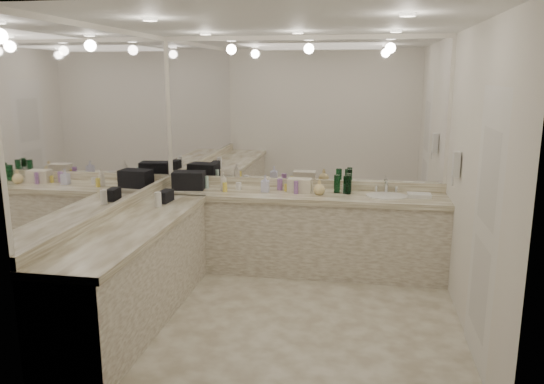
% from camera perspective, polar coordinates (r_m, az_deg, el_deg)
% --- Properties ---
extents(floor, '(3.20, 3.20, 0.00)m').
position_cam_1_polar(floor, '(5.03, 1.12, -13.17)').
color(floor, beige).
rests_on(floor, ground).
extents(ceiling, '(3.20, 3.20, 0.00)m').
position_cam_1_polar(ceiling, '(4.55, 1.27, 17.83)').
color(ceiling, white).
rests_on(ceiling, floor).
extents(wall_back, '(3.20, 0.02, 2.60)m').
position_cam_1_polar(wall_back, '(6.08, 3.31, 4.19)').
color(wall_back, silver).
rests_on(wall_back, floor).
extents(wall_left, '(0.02, 3.00, 2.60)m').
position_cam_1_polar(wall_left, '(5.10, -16.90, 2.05)').
color(wall_left, silver).
rests_on(wall_left, floor).
extents(wall_right, '(0.02, 3.00, 2.60)m').
position_cam_1_polar(wall_right, '(4.66, 21.05, 0.80)').
color(wall_right, silver).
rests_on(wall_right, floor).
extents(vanity_back_base, '(3.20, 0.60, 0.84)m').
position_cam_1_polar(vanity_back_base, '(5.98, 2.88, -4.59)').
color(vanity_back_base, silver).
rests_on(vanity_back_base, floor).
extents(vanity_back_top, '(3.20, 0.64, 0.06)m').
position_cam_1_polar(vanity_back_top, '(5.86, 2.91, -0.41)').
color(vanity_back_top, '#EBE3C5').
rests_on(vanity_back_top, vanity_back_base).
extents(vanity_left_base, '(0.60, 2.40, 0.84)m').
position_cam_1_polar(vanity_left_base, '(4.94, -14.65, -8.74)').
color(vanity_left_base, silver).
rests_on(vanity_left_base, floor).
extents(vanity_left_top, '(0.64, 2.42, 0.06)m').
position_cam_1_polar(vanity_left_top, '(4.80, -14.84, -3.74)').
color(vanity_left_top, '#EBE3C5').
rests_on(vanity_left_top, vanity_left_base).
extents(backsplash_back, '(3.20, 0.04, 0.10)m').
position_cam_1_polar(backsplash_back, '(6.12, 3.25, 0.92)').
color(backsplash_back, '#EBE3C5').
rests_on(backsplash_back, vanity_back_top).
extents(backsplash_left, '(0.04, 3.00, 0.10)m').
position_cam_1_polar(backsplash_left, '(5.16, -16.45, -1.77)').
color(backsplash_left, '#EBE3C5').
rests_on(backsplash_left, vanity_left_top).
extents(mirror_back, '(3.12, 0.01, 1.55)m').
position_cam_1_polar(mirror_back, '(6.02, 3.36, 8.65)').
color(mirror_back, white).
rests_on(mirror_back, wall_back).
extents(mirror_left, '(0.01, 2.92, 1.55)m').
position_cam_1_polar(mirror_left, '(5.03, -17.12, 7.37)').
color(mirror_left, white).
rests_on(mirror_left, wall_left).
extents(sink, '(0.44, 0.44, 0.03)m').
position_cam_1_polar(sink, '(5.83, 12.24, -0.50)').
color(sink, white).
rests_on(sink, vanity_back_top).
extents(faucet, '(0.24, 0.16, 0.14)m').
position_cam_1_polar(faucet, '(6.02, 12.20, 0.64)').
color(faucet, silver).
rests_on(faucet, vanity_back_top).
extents(wall_phone, '(0.06, 0.10, 0.24)m').
position_cam_1_polar(wall_phone, '(5.32, 19.20, 2.85)').
color(wall_phone, white).
rests_on(wall_phone, wall_right).
extents(door, '(0.02, 0.82, 2.10)m').
position_cam_1_polar(door, '(4.24, 21.88, -3.87)').
color(door, white).
rests_on(door, wall_right).
extents(black_toiletry_bag, '(0.38, 0.26, 0.20)m').
position_cam_1_polar(black_toiletry_bag, '(6.12, -8.93, 1.26)').
color(black_toiletry_bag, black).
rests_on(black_toiletry_bag, vanity_back_top).
extents(black_bag_spill, '(0.11, 0.22, 0.12)m').
position_cam_1_polar(black_bag_spill, '(5.54, -11.38, -0.47)').
color(black_bag_spill, black).
rests_on(black_bag_spill, vanity_left_top).
extents(cream_cosmetic_case, '(0.27, 0.17, 0.15)m').
position_cam_1_polar(cream_cosmetic_case, '(5.90, 3.01, 0.74)').
color(cream_cosmetic_case, beige).
rests_on(cream_cosmetic_case, vanity_back_top).
extents(hand_towel, '(0.25, 0.17, 0.04)m').
position_cam_1_polar(hand_towel, '(5.86, 15.55, -0.35)').
color(hand_towel, white).
rests_on(hand_towel, vanity_back_top).
extents(lotion_left, '(0.07, 0.07, 0.15)m').
position_cam_1_polar(lotion_left, '(5.35, -12.16, -0.75)').
color(lotion_left, white).
rests_on(lotion_left, vanity_left_top).
extents(soap_bottle_a, '(0.10, 0.10, 0.20)m').
position_cam_1_polar(soap_bottle_a, '(5.97, -5.23, 1.10)').
color(soap_bottle_a, silver).
rests_on(soap_bottle_a, vanity_back_top).
extents(soap_bottle_b, '(0.09, 0.09, 0.19)m').
position_cam_1_polar(soap_bottle_b, '(5.89, -0.74, 0.92)').
color(soap_bottle_b, silver).
rests_on(soap_bottle_b, vanity_back_top).
extents(soap_bottle_c, '(0.15, 0.15, 0.17)m').
position_cam_1_polar(soap_bottle_c, '(5.78, 5.10, 0.53)').
color(soap_bottle_c, '#F0D58E').
rests_on(soap_bottle_c, vanity_back_top).
extents(green_bottle_0, '(0.06, 0.06, 0.19)m').
position_cam_1_polar(green_bottle_0, '(5.86, 7.98, 0.77)').
color(green_bottle_0, '#135027').
rests_on(green_bottle_0, vanity_back_top).
extents(green_bottle_1, '(0.07, 0.07, 0.21)m').
position_cam_1_polar(green_bottle_1, '(5.96, 8.24, 1.01)').
color(green_bottle_1, '#135027').
rests_on(green_bottle_1, vanity_back_top).
extents(green_bottle_2, '(0.07, 0.07, 0.20)m').
position_cam_1_polar(green_bottle_2, '(5.89, 7.01, 0.87)').
color(green_bottle_2, '#135027').
rests_on(green_bottle_2, vanity_back_top).
extents(green_bottle_3, '(0.06, 0.06, 0.21)m').
position_cam_1_polar(green_bottle_3, '(5.84, 8.21, 0.80)').
color(green_bottle_3, '#135027').
rests_on(green_bottle_3, vanity_back_top).
extents(amenity_bottle_0, '(0.06, 0.06, 0.08)m').
position_cam_1_polar(amenity_bottle_0, '(6.04, -3.61, 0.66)').
color(amenity_bottle_0, white).
rests_on(amenity_bottle_0, vanity_back_top).
extents(amenity_bottle_1, '(0.04, 0.04, 0.08)m').
position_cam_1_polar(amenity_bottle_1, '(5.93, 1.51, 0.48)').
color(amenity_bottle_1, '#F2D84C').
rests_on(amenity_bottle_1, vanity_back_top).
extents(amenity_bottle_2, '(0.05, 0.05, 0.10)m').
position_cam_1_polar(amenity_bottle_2, '(5.93, -5.08, 0.53)').
color(amenity_bottle_2, '#F2D84C').
rests_on(amenity_bottle_2, vanity_back_top).
extents(amenity_bottle_3, '(0.06, 0.06, 0.13)m').
position_cam_1_polar(amenity_bottle_3, '(6.00, 0.85, 0.83)').
color(amenity_bottle_3, '#9966B2').
rests_on(amenity_bottle_3, vanity_back_top).
extents(amenity_bottle_4, '(0.05, 0.05, 0.10)m').
position_cam_1_polar(amenity_bottle_4, '(5.89, 7.81, 0.38)').
color(amenity_bottle_4, white).
rests_on(amenity_bottle_4, vanity_back_top).
extents(amenity_bottle_5, '(0.04, 0.04, 0.14)m').
position_cam_1_polar(amenity_bottle_5, '(6.13, -7.02, 1.05)').
color(amenity_bottle_5, silver).
rests_on(amenity_bottle_5, vanity_back_top).
extents(amenity_bottle_6, '(0.05, 0.05, 0.12)m').
position_cam_1_polar(amenity_bottle_6, '(6.08, -8.62, 0.83)').
color(amenity_bottle_6, silver).
rests_on(amenity_bottle_6, vanity_back_top).
extents(amenity_bottle_7, '(0.05, 0.05, 0.14)m').
position_cam_1_polar(amenity_bottle_7, '(5.80, 2.61, 0.49)').
color(amenity_bottle_7, '#9966B2').
rests_on(amenity_bottle_7, vanity_back_top).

